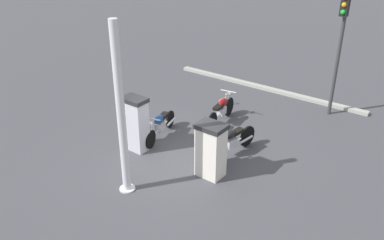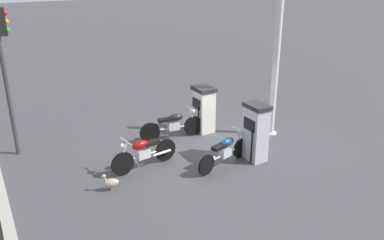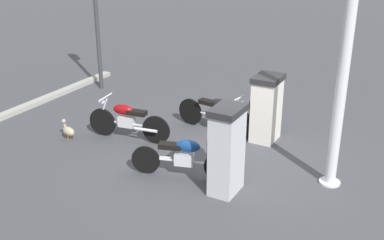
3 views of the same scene
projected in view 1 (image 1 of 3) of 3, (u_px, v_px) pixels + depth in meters
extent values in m
plane|color=#424247|center=(179.00, 155.00, 11.63)|extent=(120.00, 120.00, 0.00)
cube|color=silver|center=(211.00, 152.00, 10.43)|extent=(0.56, 0.72, 1.39)
cube|color=black|center=(217.00, 138.00, 10.49)|extent=(0.07, 0.48, 0.32)
cube|color=#262628|center=(211.00, 126.00, 10.10)|extent=(0.62, 0.79, 0.12)
cylinder|color=black|center=(211.00, 152.00, 10.86)|extent=(0.05, 0.05, 0.90)
cube|color=silver|center=(136.00, 126.00, 11.62)|extent=(0.49, 0.69, 1.52)
cube|color=black|center=(141.00, 112.00, 11.64)|extent=(0.06, 0.46, 0.32)
cube|color=#262628|center=(134.00, 100.00, 11.26)|extent=(0.54, 0.76, 0.12)
cylinder|color=black|center=(138.00, 127.00, 12.03)|extent=(0.05, 0.05, 0.99)
cylinder|color=black|center=(215.00, 155.00, 11.04)|extent=(0.64, 0.18, 0.65)
cylinder|color=black|center=(247.00, 136.00, 11.98)|extent=(0.64, 0.18, 0.65)
cube|color=silver|center=(231.00, 143.00, 11.43)|extent=(0.39, 0.27, 0.24)
cylinder|color=silver|center=(232.00, 143.00, 11.49)|extent=(1.08, 0.26, 0.05)
ellipsoid|color=black|center=(230.00, 135.00, 11.26)|extent=(0.51, 0.31, 0.24)
cube|color=black|center=(237.00, 132.00, 11.50)|extent=(0.47, 0.28, 0.10)
cylinder|color=silver|center=(216.00, 145.00, 10.94)|extent=(0.26, 0.09, 0.57)
cylinder|color=silver|center=(218.00, 133.00, 10.84)|extent=(0.14, 0.56, 0.04)
sphere|color=silver|center=(216.00, 138.00, 10.83)|extent=(0.16, 0.16, 0.14)
cylinder|color=silver|center=(246.00, 139.00, 11.77)|extent=(0.55, 0.17, 0.07)
cylinder|color=black|center=(151.00, 139.00, 11.88)|extent=(0.57, 0.18, 0.57)
cylinder|color=black|center=(170.00, 119.00, 13.09)|extent=(0.57, 0.18, 0.57)
cube|color=silver|center=(160.00, 127.00, 12.40)|extent=(0.39, 0.27, 0.24)
cylinder|color=silver|center=(161.00, 127.00, 12.46)|extent=(1.06, 0.28, 0.05)
ellipsoid|color=navy|center=(159.00, 119.00, 12.22)|extent=(0.52, 0.32, 0.24)
cube|color=black|center=(163.00, 116.00, 12.51)|extent=(0.47, 0.29, 0.10)
cylinder|color=silver|center=(151.00, 130.00, 11.78)|extent=(0.26, 0.10, 0.57)
cylinder|color=silver|center=(152.00, 119.00, 11.71)|extent=(0.16, 0.55, 0.04)
sphere|color=silver|center=(150.00, 124.00, 11.68)|extent=(0.17, 0.17, 0.14)
cylinder|color=silver|center=(171.00, 122.00, 12.87)|extent=(0.55, 0.19, 0.07)
cylinder|color=black|center=(229.00, 107.00, 13.86)|extent=(0.65, 0.11, 0.65)
cylinder|color=black|center=(212.00, 122.00, 12.80)|extent=(0.65, 0.11, 0.65)
cube|color=silver|center=(222.00, 111.00, 13.32)|extent=(0.38, 0.23, 0.24)
cylinder|color=silver|center=(221.00, 113.00, 13.30)|extent=(1.01, 0.13, 0.05)
ellipsoid|color=maroon|center=(223.00, 102.00, 13.25)|extent=(0.50, 0.26, 0.24)
cube|color=black|center=(218.00, 107.00, 13.00)|extent=(0.45, 0.24, 0.10)
cylinder|color=silver|center=(229.00, 99.00, 13.69)|extent=(0.26, 0.06, 0.57)
cylinder|color=silver|center=(228.00, 91.00, 13.49)|extent=(0.08, 0.56, 0.04)
sphere|color=silver|center=(229.00, 94.00, 13.62)|extent=(0.15, 0.15, 0.14)
cylinder|color=silver|center=(211.00, 118.00, 13.00)|extent=(0.55, 0.11, 0.07)
ellipsoid|color=tan|center=(223.00, 101.00, 14.59)|extent=(0.41, 0.29, 0.21)
cylinder|color=tan|center=(226.00, 99.00, 14.64)|extent=(0.07, 0.07, 0.14)
sphere|color=tan|center=(226.00, 95.00, 14.59)|extent=(0.12, 0.12, 0.09)
cone|color=orange|center=(228.00, 94.00, 14.62)|extent=(0.07, 0.06, 0.04)
cone|color=tan|center=(220.00, 101.00, 14.48)|extent=(0.09, 0.09, 0.07)
cylinder|color=orange|center=(222.00, 105.00, 14.68)|extent=(0.02, 0.02, 0.10)
cylinder|color=orange|center=(224.00, 105.00, 14.63)|extent=(0.02, 0.02, 0.10)
cylinder|color=#38383A|center=(338.00, 57.00, 13.20)|extent=(0.13, 0.13, 4.12)
cube|color=black|center=(345.00, 4.00, 12.35)|extent=(0.22, 0.26, 0.72)
sphere|color=orange|center=(344.00, 5.00, 12.28)|extent=(0.16, 0.16, 0.15)
sphere|color=green|center=(343.00, 12.00, 12.37)|extent=(0.16, 0.16, 0.15)
cylinder|color=silver|center=(121.00, 113.00, 9.21)|extent=(0.20, 0.20, 4.28)
cylinder|color=silver|center=(127.00, 189.00, 10.16)|extent=(0.40, 0.40, 0.04)
cube|color=#9E9E93|center=(265.00, 88.00, 16.11)|extent=(0.76, 8.02, 0.12)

